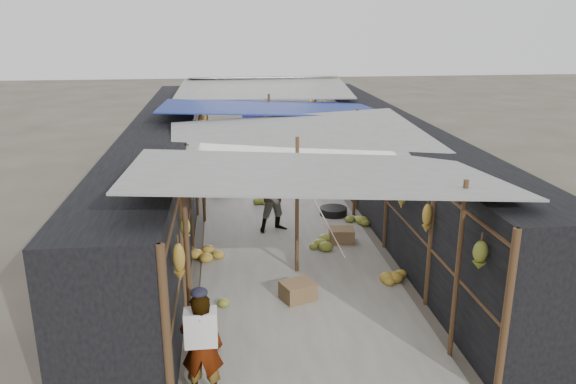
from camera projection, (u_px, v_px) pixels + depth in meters
name	position (u px, v px, depth m)	size (l,w,h in m)	color
ground	(325.00, 364.00, 7.79)	(80.00, 80.00, 0.00)	#6B6356
aisle_slab	(278.00, 211.00, 13.95)	(3.60, 16.00, 0.02)	#9E998E
stall_left	(165.00, 170.00, 13.32)	(1.40, 15.00, 2.30)	black
stall_right	(386.00, 164.00, 13.92)	(1.40, 15.00, 2.30)	black
crate_near	(298.00, 291.00, 9.52)	(0.54, 0.43, 0.32)	#8B6247
crate_mid	(341.00, 236.00, 11.98)	(0.53, 0.42, 0.32)	#8B6247
crate_back	(237.00, 185.00, 15.77)	(0.39, 0.32, 0.25)	#8B6247
black_basin	(333.00, 212.00, 13.66)	(0.66, 0.66, 0.20)	black
vendor_elderly	(202.00, 346.00, 6.92)	(0.53, 0.35, 1.44)	white
shopper_blue	(277.00, 195.00, 12.45)	(0.82, 0.64, 1.68)	#1F4F9C
vendor_seated	(302.00, 155.00, 17.64)	(0.64, 0.37, 0.99)	#4C4842
market_canopy	(278.00, 113.00, 13.58)	(5.62, 15.20, 2.77)	brown
hanging_bananas	(286.00, 145.00, 13.49)	(3.96, 13.74, 0.76)	#AD862C
floor_bananas	(276.00, 199.00, 14.39)	(4.10, 9.65, 0.35)	olive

